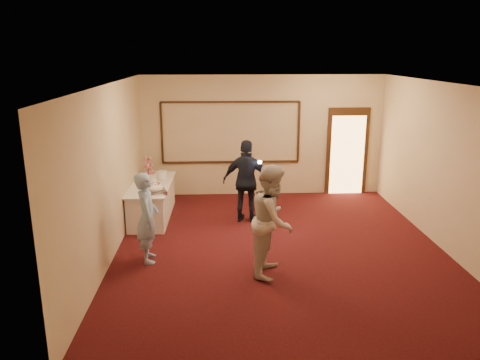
# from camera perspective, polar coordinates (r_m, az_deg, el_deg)

# --- Properties ---
(floor) EXTENTS (7.00, 7.00, 0.00)m
(floor) POSITION_cam_1_polar(r_m,az_deg,el_deg) (8.81, 4.85, -8.28)
(floor) COLOR black
(floor) RESTS_ON ground
(room_walls) EXTENTS (6.04, 7.04, 3.02)m
(room_walls) POSITION_cam_1_polar(r_m,az_deg,el_deg) (8.22, 5.17, 4.78)
(room_walls) COLOR beige
(room_walls) RESTS_ON floor
(wall_molding) EXTENTS (3.45, 0.04, 1.55)m
(wall_molding) POSITION_cam_1_polar(r_m,az_deg,el_deg) (11.64, -1.14, 5.82)
(wall_molding) COLOR black
(wall_molding) RESTS_ON room_walls
(doorway) EXTENTS (1.05, 0.07, 2.20)m
(doorway) POSITION_cam_1_polar(r_m,az_deg,el_deg) (12.16, 12.93, 3.36)
(doorway) COLOR black
(doorway) RESTS_ON floor
(buffet_table) EXTENTS (0.88, 2.20, 0.77)m
(buffet_table) POSITION_cam_1_polar(r_m,az_deg,el_deg) (10.43, -10.65, -2.44)
(buffet_table) COLOR silver
(buffet_table) RESTS_ON floor
(pavlova_tray) EXTENTS (0.52, 0.59, 0.20)m
(pavlova_tray) POSITION_cam_1_polar(r_m,az_deg,el_deg) (9.58, -10.30, -1.09)
(pavlova_tray) COLOR silver
(pavlova_tray) RESTS_ON buffet_table
(cupcake_stand) EXTENTS (0.30, 0.30, 0.44)m
(cupcake_stand) POSITION_cam_1_polar(r_m,az_deg,el_deg) (11.18, -11.10, 1.62)
(cupcake_stand) COLOR #CF3F7A
(cupcake_stand) RESTS_ON buffet_table
(plate_stack_a) EXTENTS (0.19, 0.19, 0.16)m
(plate_stack_a) POSITION_cam_1_polar(r_m,az_deg,el_deg) (10.30, -10.61, 0.02)
(plate_stack_a) COLOR white
(plate_stack_a) RESTS_ON buffet_table
(plate_stack_b) EXTENTS (0.21, 0.21, 0.17)m
(plate_stack_b) POSITION_cam_1_polar(r_m,az_deg,el_deg) (10.67, -9.42, 0.65)
(plate_stack_b) COLOR white
(plate_stack_b) RESTS_ON buffet_table
(tart) EXTENTS (0.28, 0.28, 0.06)m
(tart) POSITION_cam_1_polar(r_m,az_deg,el_deg) (9.95, -10.29, -0.82)
(tart) COLOR white
(tart) RESTS_ON buffet_table
(man) EXTENTS (0.46, 0.63, 1.58)m
(man) POSITION_cam_1_polar(r_m,az_deg,el_deg) (8.17, -11.25, -4.49)
(man) COLOR #95BDE9
(man) RESTS_ON floor
(woman) EXTENTS (0.91, 1.05, 1.83)m
(woman) POSITION_cam_1_polar(r_m,az_deg,el_deg) (7.56, 3.98, -4.90)
(woman) COLOR beige
(woman) RESTS_ON floor
(guest) EXTENTS (1.10, 0.65, 1.77)m
(guest) POSITION_cam_1_polar(r_m,az_deg,el_deg) (9.87, 0.86, -0.17)
(guest) COLOR black
(guest) RESTS_ON floor
(camera_flash) EXTENTS (0.08, 0.06, 0.05)m
(camera_flash) POSITION_cam_1_polar(r_m,az_deg,el_deg) (9.55, 2.43, 2.20)
(camera_flash) COLOR white
(camera_flash) RESTS_ON guest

